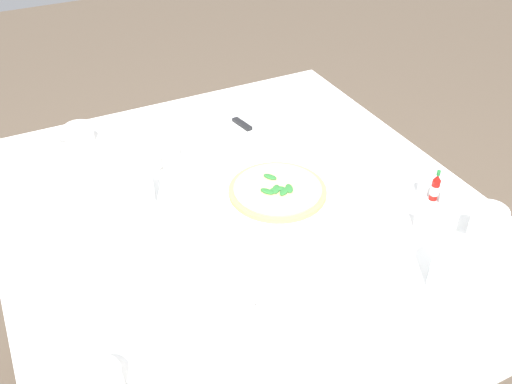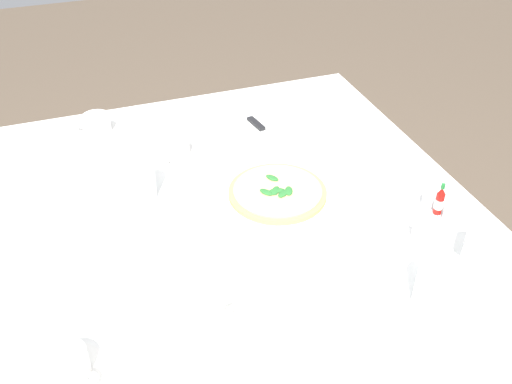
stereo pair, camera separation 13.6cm
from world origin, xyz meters
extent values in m
plane|color=brown|center=(0.00, 0.00, 0.00)|extent=(8.00, 8.00, 0.00)
cube|color=white|center=(0.00, 0.00, 0.73)|extent=(1.09, 1.09, 0.02)
cube|color=white|center=(0.00, -0.54, 0.58)|extent=(1.09, 0.01, 0.28)
cube|color=white|center=(0.00, 0.54, 0.58)|extent=(1.09, 0.01, 0.28)
cube|color=white|center=(0.54, 0.00, 0.58)|extent=(0.01, 1.09, 0.28)
cylinder|color=brown|center=(-0.45, -0.45, 0.36)|extent=(0.06, 0.06, 0.72)
cylinder|color=brown|center=(0.45, -0.45, 0.36)|extent=(0.06, 0.06, 0.72)
cylinder|color=brown|center=(0.45, 0.45, 0.36)|extent=(0.06, 0.06, 0.72)
cylinder|color=white|center=(-0.05, -0.09, 0.75)|extent=(0.19, 0.19, 0.01)
cylinder|color=white|center=(-0.05, -0.09, 0.76)|extent=(0.32, 0.32, 0.01)
cylinder|color=#DBAD60|center=(-0.05, -0.09, 0.77)|extent=(0.24, 0.24, 0.01)
cylinder|color=#F4DB8E|center=(-0.05, -0.09, 0.77)|extent=(0.21, 0.21, 0.00)
ellipsoid|color=#2D7533|center=(-0.05, -0.09, 0.78)|extent=(0.02, 0.04, 0.01)
ellipsoid|color=#2D7533|center=(-0.07, -0.10, 0.78)|extent=(0.04, 0.04, 0.01)
ellipsoid|color=#2D7533|center=(-0.06, -0.11, 0.78)|extent=(0.04, 0.03, 0.01)
ellipsoid|color=#2D7533|center=(0.00, -0.10, 0.78)|extent=(0.04, 0.03, 0.01)
ellipsoid|color=#2D7533|center=(-0.05, -0.06, 0.78)|extent=(0.04, 0.03, 0.01)
ellipsoid|color=#2D7533|center=(-0.05, -0.09, 0.78)|extent=(0.04, 0.04, 0.01)
cylinder|color=white|center=(0.41, 0.28, 0.75)|extent=(0.13, 0.13, 0.01)
cylinder|color=white|center=(0.41, 0.28, 0.78)|extent=(0.08, 0.08, 0.05)
torus|color=white|center=(0.43, 0.32, 0.78)|extent=(0.02, 0.04, 0.03)
cylinder|color=black|center=(0.41, 0.28, 0.80)|extent=(0.07, 0.07, 0.00)
cylinder|color=white|center=(-0.39, 0.42, 0.78)|extent=(0.08, 0.08, 0.05)
cylinder|color=black|center=(-0.39, 0.42, 0.80)|extent=(0.07, 0.07, 0.00)
cylinder|color=white|center=(0.22, 0.09, 0.75)|extent=(0.13, 0.13, 0.01)
cylinder|color=white|center=(0.22, 0.09, 0.78)|extent=(0.08, 0.08, 0.05)
torus|color=white|center=(0.18, 0.12, 0.78)|extent=(0.03, 0.03, 0.03)
cylinder|color=black|center=(0.22, 0.09, 0.80)|extent=(0.07, 0.07, 0.00)
cylinder|color=white|center=(-0.35, 0.08, 0.75)|extent=(0.13, 0.13, 0.01)
cylinder|color=white|center=(-0.35, 0.08, 0.78)|extent=(0.08, 0.08, 0.05)
torus|color=white|center=(-0.36, 0.13, 0.78)|extent=(0.01, 0.04, 0.03)
cylinder|color=black|center=(-0.35, 0.08, 0.80)|extent=(0.07, 0.07, 0.00)
cylinder|color=white|center=(0.07, 0.21, 0.80)|extent=(0.07, 0.07, 0.12)
cylinder|color=silver|center=(0.07, 0.21, 0.78)|extent=(0.06, 0.06, 0.08)
cylinder|color=white|center=(-0.40, -0.40, 0.80)|extent=(0.07, 0.07, 0.11)
cylinder|color=silver|center=(-0.40, -0.40, 0.77)|extent=(0.06, 0.06, 0.06)
cylinder|color=white|center=(-0.46, -0.25, 0.80)|extent=(0.07, 0.07, 0.12)
cylinder|color=silver|center=(-0.46, -0.25, 0.77)|extent=(0.07, 0.07, 0.06)
cube|color=white|center=(0.32, -0.14, 0.75)|extent=(0.24, 0.17, 0.02)
cube|color=silver|center=(0.37, -0.14, 0.77)|extent=(0.12, 0.04, 0.01)
cube|color=black|center=(0.28, -0.15, 0.77)|extent=(0.08, 0.03, 0.01)
cylinder|color=#B7140F|center=(-0.22, -0.43, 0.77)|extent=(0.02, 0.02, 0.05)
cylinder|color=white|center=(-0.22, -0.43, 0.77)|extent=(0.02, 0.02, 0.02)
cone|color=#B7140F|center=(-0.22, -0.43, 0.81)|extent=(0.02, 0.02, 0.02)
cylinder|color=#1E722D|center=(-0.22, -0.43, 0.82)|extent=(0.01, 0.01, 0.01)
cylinder|color=white|center=(-0.19, -0.42, 0.76)|extent=(0.03, 0.03, 0.04)
cylinder|color=white|center=(-0.19, -0.42, 0.76)|extent=(0.02, 0.02, 0.03)
sphere|color=silver|center=(-0.19, -0.42, 0.79)|extent=(0.02, 0.02, 0.02)
cylinder|color=white|center=(-0.24, -0.44, 0.76)|extent=(0.03, 0.03, 0.04)
cylinder|color=#38332D|center=(-0.24, -0.44, 0.76)|extent=(0.02, 0.02, 0.03)
sphere|color=silver|center=(-0.24, -0.44, 0.79)|extent=(0.02, 0.02, 0.02)
cube|color=white|center=(-0.31, -0.35, 0.77)|extent=(0.07, 0.06, 0.06)
camera|label=1|loc=(-1.00, 0.44, 1.58)|focal=39.98mm
camera|label=2|loc=(-1.05, 0.32, 1.58)|focal=39.98mm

